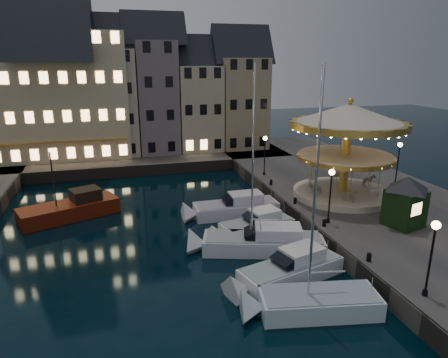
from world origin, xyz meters
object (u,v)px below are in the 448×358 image
object	(u,v)px
bollard_b	(324,222)
motorboat_e	(232,208)
streetlamp_c	(265,150)
motorboat_b	(286,272)
streetlamp_d	(398,157)
motorboat_a	(308,304)
bollard_c	(295,200)
streetlamp_a	(432,248)
carousel	(348,133)
motorboat_c	(258,242)
motorboat_d	(252,228)
streetlamp_b	(331,188)
bollard_d	(271,182)
red_fishing_boat	(72,209)
ticket_kiosk	(407,193)
bollard_a	(369,256)

from	to	relation	value
bollard_b	motorboat_e	bearing A→B (deg)	126.06
streetlamp_c	bollard_b	world-z (taller)	streetlamp_c
motorboat_b	motorboat_e	world-z (taller)	same
streetlamp_d	motorboat_a	size ratio (longest dim) A/B	0.34
streetlamp_c	bollard_c	xyz separation A→B (m)	(-0.60, -9.00, -2.41)
streetlamp_a	streetlamp_c	size ratio (longest dim) A/B	1.00
bollard_c	carousel	distance (m)	7.35
bollard_b	motorboat_c	distance (m)	5.29
motorboat_d	motorboat_a	bearing A→B (deg)	-91.82
streetlamp_d	bollard_b	distance (m)	14.27
streetlamp_b	streetlamp_a	bearing A→B (deg)	-90.00
streetlamp_d	bollard_d	size ratio (longest dim) A/B	7.32
bollard_b	motorboat_e	xyz separation A→B (m)	(-5.06, 6.96, -0.96)
carousel	motorboat_a	bearing A→B (deg)	-126.86
bollard_d	red_fishing_boat	bearing A→B (deg)	-179.15
motorboat_b	motorboat_d	bearing A→B (deg)	88.20
bollard_b	motorboat_d	bearing A→B (deg)	151.56
streetlamp_d	motorboat_b	distance (m)	20.84
motorboat_a	red_fishing_boat	bearing A→B (deg)	127.09
streetlamp_c	ticket_kiosk	distance (m)	16.22
bollard_c	motorboat_c	xyz separation A→B (m)	(-5.20, -5.08, -0.92)
motorboat_b	streetlamp_c	bearing A→B (deg)	73.26
bollard_b	red_fishing_boat	size ratio (longest dim) A/B	0.07
motorboat_b	motorboat_e	size ratio (longest dim) A/B	0.93
motorboat_e	bollard_a	bearing A→B (deg)	-67.87
streetlamp_b	motorboat_e	distance (m)	9.23
streetlamp_c	motorboat_d	xyz separation A→B (m)	(-5.30, -11.45, -3.38)
motorboat_d	ticket_kiosk	distance (m)	11.53
streetlamp_b	bollard_c	world-z (taller)	streetlamp_b
streetlamp_d	bollard_d	distance (m)	12.51
motorboat_e	carousel	size ratio (longest dim) A/B	0.84
bollard_d	streetlamp_c	bearing A→B (deg)	80.27
bollard_b	bollard_c	size ratio (longest dim) A/B	1.00
motorboat_b	red_fishing_boat	size ratio (longest dim) A/B	0.92
bollard_a	red_fishing_boat	size ratio (longest dim) A/B	0.07
bollard_c	ticket_kiosk	bearing A→B (deg)	-48.65
motorboat_d	bollard_a	bearing A→B (deg)	-59.70
streetlamp_a	bollard_c	size ratio (longest dim) A/B	7.32
streetlamp_c	motorboat_e	bearing A→B (deg)	-128.81
bollard_b	motorboat_c	bearing A→B (deg)	-179.16
ticket_kiosk	motorboat_b	bearing A→B (deg)	-164.53
motorboat_a	motorboat_c	world-z (taller)	motorboat_c
bollard_a	bollard_b	world-z (taller)	same
bollard_a	streetlamp_a	bearing A→B (deg)	-81.47
motorboat_d	red_fishing_boat	bearing A→B (deg)	150.87
streetlamp_b	streetlamp_d	xyz separation A→B (m)	(11.30, 7.00, 0.00)
motorboat_e	ticket_kiosk	size ratio (longest dim) A/B	1.95
streetlamp_a	ticket_kiosk	size ratio (longest dim) A/B	0.98
streetlamp_a	motorboat_c	size ratio (longest dim) A/B	0.33
bollard_a	ticket_kiosk	size ratio (longest dim) A/B	0.13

